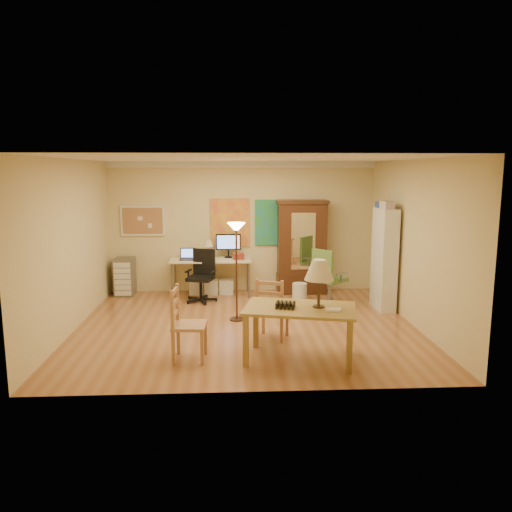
{
  "coord_description": "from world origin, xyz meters",
  "views": [
    {
      "loc": [
        -0.25,
        -7.9,
        2.51
      ],
      "look_at": [
        0.18,
        0.3,
        1.11
      ],
      "focal_mm": 35.0,
      "sensor_mm": 36.0,
      "label": 1
    }
  ],
  "objects": [
    {
      "name": "torchiere_lamp",
      "position": [
        -0.15,
        0.32,
        1.34
      ],
      "size": [
        0.3,
        0.3,
        1.67
      ],
      "color": "#42291A",
      "rests_on": "floor"
    },
    {
      "name": "floor",
      "position": [
        0.0,
        0.0,
        0.0
      ],
      "size": [
        5.5,
        5.5,
        0.0
      ],
      "primitive_type": "plane",
      "color": "brown",
      "rests_on": "ground"
    },
    {
      "name": "drawer_cart",
      "position": [
        -2.41,
        2.21,
        0.38
      ],
      "size": [
        0.38,
        0.46,
        0.76
      ],
      "color": "slate",
      "rests_on": "floor"
    },
    {
      "name": "armoire",
      "position": [
        1.23,
        2.24,
        0.84
      ],
      "size": [
        1.05,
        0.5,
        1.93
      ],
      "color": "#341E0E",
      "rests_on": "floor"
    },
    {
      "name": "office_chair_black",
      "position": [
        -0.82,
        1.6,
        0.27
      ],
      "size": [
        0.62,
        0.62,
        1.01
      ],
      "color": "black",
      "rests_on": "floor"
    },
    {
      "name": "office_chair_green",
      "position": [
        1.59,
        1.16,
        0.29
      ],
      "size": [
        0.7,
        0.69,
        1.09
      ],
      "color": "slate",
      "rests_on": "floor"
    },
    {
      "name": "corkboard",
      "position": [
        -2.05,
        2.47,
        1.5
      ],
      "size": [
        0.9,
        0.04,
        0.62
      ],
      "primitive_type": "cube",
      "color": "#A06B4B",
      "rests_on": "floor"
    },
    {
      "name": "bookshelf",
      "position": [
        2.55,
        0.9,
        0.92
      ],
      "size": [
        0.28,
        0.74,
        1.85
      ],
      "color": "white",
      "rests_on": "floor"
    },
    {
      "name": "ladder_chair_back",
      "position": [
        0.37,
        -0.68,
        0.44
      ],
      "size": [
        0.55,
        0.54,
        0.95
      ],
      "color": "#9E6E48",
      "rests_on": "floor"
    },
    {
      "name": "wastebin",
      "position": [
        1.09,
        1.51,
        0.18
      ],
      "size": [
        0.29,
        0.29,
        0.36
      ],
      "primitive_type": "cylinder",
      "color": "silver",
      "rests_on": "floor"
    },
    {
      "name": "dining_table",
      "position": [
        0.75,
        -1.54,
        0.87
      ],
      "size": [
        1.62,
        1.18,
        1.37
      ],
      "color": "olive",
      "rests_on": "floor"
    },
    {
      "name": "ladder_chair_left",
      "position": [
        -0.84,
        -1.44,
        0.47
      ],
      "size": [
        0.47,
        0.49,
        1.0
      ],
      "color": "#9E6E48",
      "rests_on": "floor"
    },
    {
      "name": "art_panel_right",
      "position": [
        0.65,
        2.47,
        1.45
      ],
      "size": [
        0.75,
        0.04,
        0.95
      ],
      "primitive_type": "cube",
      "color": "teal",
      "rests_on": "floor"
    },
    {
      "name": "art_panel_left",
      "position": [
        -0.25,
        2.47,
        1.45
      ],
      "size": [
        0.8,
        0.04,
        1.0
      ],
      "primitive_type": "cube",
      "color": "yellow",
      "rests_on": "floor"
    },
    {
      "name": "computer_desk",
      "position": [
        -0.62,
        2.16,
        0.45
      ],
      "size": [
        1.64,
        0.72,
        1.24
      ],
      "color": "beige",
      "rests_on": "floor"
    },
    {
      "name": "crown_molding",
      "position": [
        0.0,
        2.46,
        2.64
      ],
      "size": [
        5.5,
        0.08,
        0.12
      ],
      "primitive_type": "cube",
      "color": "white",
      "rests_on": "floor"
    }
  ]
}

